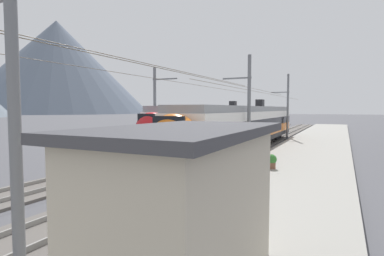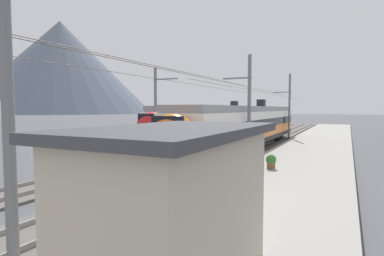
# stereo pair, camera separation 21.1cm
# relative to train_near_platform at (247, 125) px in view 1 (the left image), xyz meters

# --- Properties ---
(ground_plane) EXTENTS (400.00, 400.00, 0.00)m
(ground_plane) POSITION_rel_train_near_platform_xyz_m (-14.53, -1.51, -2.23)
(ground_plane) COLOR #4C4C51
(platform_slab) EXTENTS (120.00, 6.08, 0.31)m
(platform_slab) POSITION_rel_train_near_platform_xyz_m (-14.53, -5.15, -2.07)
(platform_slab) COLOR gray
(platform_slab) RESTS_ON ground
(track_near) EXTENTS (120.00, 3.00, 0.28)m
(track_near) POSITION_rel_train_near_platform_xyz_m (-14.53, 0.00, -2.16)
(track_near) COLOR #5B5651
(track_near) RESTS_ON ground
(track_far) EXTENTS (120.00, 3.00, 0.28)m
(track_far) POSITION_rel_train_near_platform_xyz_m (-14.53, 4.59, -2.16)
(track_far) COLOR #5B5651
(track_far) RESTS_ON ground
(train_near_platform) EXTENTS (27.40, 2.96, 4.27)m
(train_near_platform) POSITION_rel_train_near_platform_xyz_m (0.00, 0.00, 0.00)
(train_near_platform) COLOR #2D2D30
(train_near_platform) RESTS_ON track_near
(train_far_track) EXTENTS (27.70, 2.84, 4.27)m
(train_far_track) POSITION_rel_train_near_platform_xyz_m (5.12, 4.59, 0.00)
(train_far_track) COLOR #2D2D30
(train_far_track) RESTS_ON track_far
(catenary_mast_west) EXTENTS (43.07, 2.06, 7.04)m
(catenary_mast_west) POSITION_rel_train_near_platform_xyz_m (-22.37, -1.62, 1.51)
(catenary_mast_west) COLOR slate
(catenary_mast_west) RESTS_ON ground
(catenary_mast_mid) EXTENTS (43.07, 2.06, 7.30)m
(catenary_mast_mid) POSITION_rel_train_near_platform_xyz_m (-5.63, -1.62, 1.61)
(catenary_mast_mid) COLOR slate
(catenary_mast_mid) RESTS_ON ground
(catenary_mast_east) EXTENTS (43.07, 2.06, 7.59)m
(catenary_mast_east) POSITION_rel_train_near_platform_xyz_m (10.39, -1.63, 1.72)
(catenary_mast_east) COLOR slate
(catenary_mast_east) RESTS_ON ground
(catenary_mast_far_side) EXTENTS (43.07, 2.27, 7.04)m
(catenary_mast_far_side) POSITION_rel_train_near_platform_xyz_m (-4.58, 6.41, 1.55)
(catenary_mast_far_side) COLOR slate
(catenary_mast_far_side) RESTS_ON ground
(platform_sign) EXTENTS (0.70, 0.08, 2.11)m
(platform_sign) POSITION_rel_train_near_platform_xyz_m (-13.22, -2.78, -0.37)
(platform_sign) COLOR #59595B
(platform_sign) RESTS_ON platform_slab
(passenger_walking) EXTENTS (0.53, 0.22, 1.69)m
(passenger_walking) POSITION_rel_train_near_platform_xyz_m (-21.22, -3.55, -0.98)
(passenger_walking) COLOR #383842
(passenger_walking) RESTS_ON platform_slab
(handbag_beside_passenger) EXTENTS (0.32, 0.18, 0.43)m
(handbag_beside_passenger) POSITION_rel_train_near_platform_xyz_m (-20.14, -3.33, -1.76)
(handbag_beside_passenger) COLOR black
(handbag_beside_passenger) RESTS_ON platform_slab
(potted_plant_platform_edge) EXTENTS (0.57, 0.57, 0.81)m
(potted_plant_platform_edge) POSITION_rel_train_near_platform_xyz_m (-9.07, -4.05, -1.47)
(potted_plant_platform_edge) COLOR brown
(potted_plant_platform_edge) RESTS_ON platform_slab
(platform_shelter) EXTENTS (4.54, 2.53, 3.03)m
(platform_shelter) POSITION_rel_train_near_platform_xyz_m (-21.41, -5.09, -0.38)
(platform_shelter) COLOR #B7AD99
(platform_shelter) RESTS_ON platform_slab
(mountain_right_ridge) EXTENTS (138.39, 138.39, 70.09)m
(mountain_right_ridge) POSITION_rel_train_near_platform_xyz_m (141.35, 189.80, 32.82)
(mountain_right_ridge) COLOR #515B6B
(mountain_right_ridge) RESTS_ON ground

